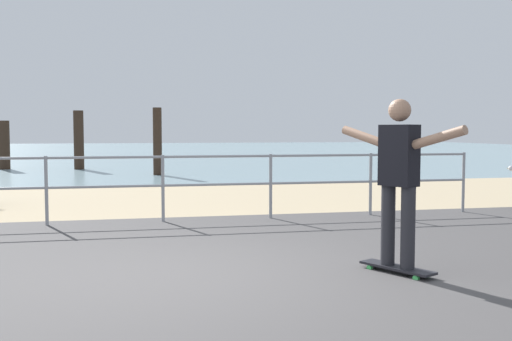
% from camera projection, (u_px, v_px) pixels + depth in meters
% --- Properties ---
extents(ground_plane, '(24.00, 10.00, 0.04)m').
position_uv_depth(ground_plane, '(220.00, 309.00, 4.78)').
color(ground_plane, '#474444').
rests_on(ground_plane, ground).
extents(beach_strip, '(24.00, 6.00, 0.04)m').
position_uv_depth(beach_strip, '(162.00, 198.00, 12.58)').
color(beach_strip, tan).
rests_on(beach_strip, ground).
extents(sea_surface, '(72.00, 50.00, 0.04)m').
position_uv_depth(sea_surface, '(138.00, 151.00, 39.88)').
color(sea_surface, '#75939E').
rests_on(sea_surface, ground).
extents(railing_fence, '(12.02, 0.05, 1.05)m').
position_uv_depth(railing_fence, '(106.00, 178.00, 9.00)').
color(railing_fence, gray).
rests_on(railing_fence, ground).
extents(skateboard, '(0.54, 0.80, 0.08)m').
position_uv_depth(skateboard, '(397.00, 268.00, 5.90)').
color(skateboard, black).
rests_on(skateboard, ground).
extents(skateboarder, '(0.74, 1.33, 1.65)m').
position_uv_depth(skateboarder, '(399.00, 172.00, 5.84)').
color(skateboarder, '#26262B').
rests_on(skateboarder, skateboard).
extents(groyne_post_1, '(0.40, 0.40, 1.77)m').
position_uv_depth(groyne_post_1, '(4.00, 145.00, 21.44)').
color(groyne_post_1, '#332319').
rests_on(groyne_post_1, ground).
extents(groyne_post_2, '(0.36, 0.36, 2.13)m').
position_uv_depth(groyne_post_2, '(79.00, 140.00, 21.45)').
color(groyne_post_2, '#332319').
rests_on(groyne_post_2, ground).
extents(groyne_post_3, '(0.28, 0.28, 2.13)m').
position_uv_depth(groyne_post_3, '(157.00, 142.00, 18.73)').
color(groyne_post_3, '#332319').
rests_on(groyne_post_3, ground).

